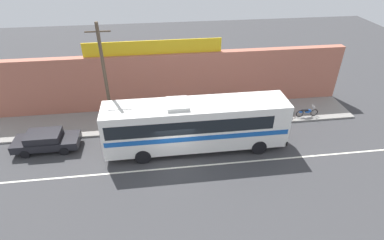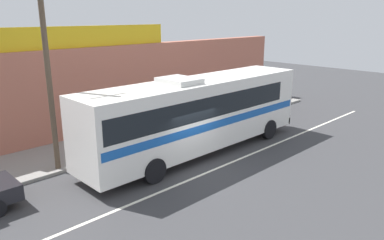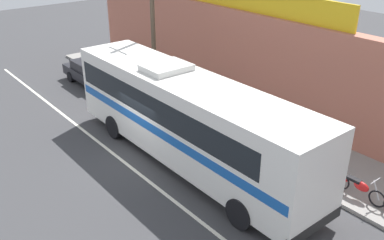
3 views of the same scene
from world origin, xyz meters
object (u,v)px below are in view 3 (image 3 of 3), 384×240
(intercity_bus, at_px, (185,115))
(parked_car, at_px, (92,73))
(motorcycle_blue, at_px, (358,187))
(pedestrian_near_shop, at_px, (313,145))
(utility_pole, at_px, (153,19))

(intercity_bus, distance_m, parked_car, 10.44)
(motorcycle_blue, bearing_deg, intercity_bus, -152.98)
(pedestrian_near_shop, bearing_deg, parked_car, -171.02)
(motorcycle_blue, distance_m, pedestrian_near_shop, 2.35)
(intercity_bus, relative_size, motorcycle_blue, 6.27)
(parked_car, xyz_separation_m, pedestrian_near_shop, (13.88, 2.19, 0.36))
(parked_car, bearing_deg, pedestrian_near_shop, 8.98)
(intercity_bus, bearing_deg, parked_car, 173.42)
(intercity_bus, xyz_separation_m, pedestrian_near_shop, (3.59, 3.38, -0.97))
(parked_car, distance_m, motorcycle_blue, 16.23)
(parked_car, bearing_deg, utility_pole, 17.39)
(utility_pole, xyz_separation_m, motorcycle_blue, (11.66, 0.39, -3.82))
(utility_pole, height_order, pedestrian_near_shop, utility_pole)
(utility_pole, bearing_deg, pedestrian_near_shop, 4.83)
(utility_pole, relative_size, pedestrian_near_shop, 4.96)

